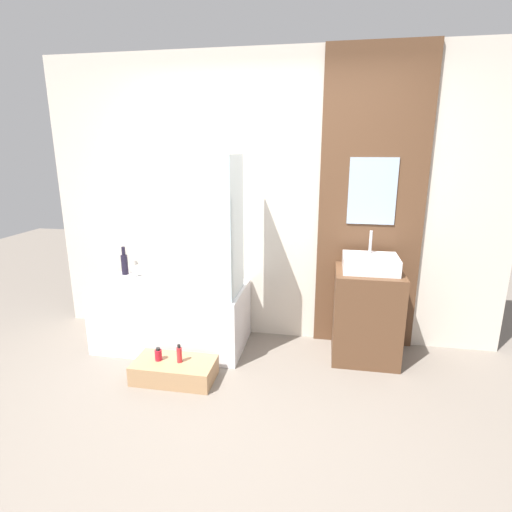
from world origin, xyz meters
TOP-DOWN VIEW (x-y plane):
  - ground_plane at (0.00, 0.00)m, footprint 12.00×12.00m
  - wall_tiled_back at (0.00, 1.58)m, footprint 4.20×0.06m
  - wall_wood_accent at (0.90, 1.53)m, footprint 0.89×0.04m
  - bathtub at (-0.83, 1.19)m, footprint 1.33×0.69m
  - glass_shower_screen at (-0.19, 1.10)m, footprint 0.01×0.48m
  - wooden_step_bench at (-0.60, 0.62)m, footprint 0.64×0.33m
  - vanity_cabinet at (0.90, 1.26)m, footprint 0.55×0.51m
  - sink at (0.90, 1.26)m, footprint 0.45×0.35m
  - vase_tall_dark at (-1.41, 1.45)m, footprint 0.06×0.06m
  - vase_round_light at (-1.27, 1.43)m, footprint 0.11×0.11m
  - bottle_soap_primary at (-0.73, 0.62)m, footprint 0.06×0.06m
  - bottle_soap_secondary at (-0.55, 0.62)m, footprint 0.04×0.04m

SIDE VIEW (x-z plane):
  - ground_plane at x=0.00m, z-range 0.00..0.00m
  - wooden_step_bench at x=-0.60m, z-range 0.00..0.16m
  - bottle_soap_primary at x=-0.73m, z-range 0.15..0.25m
  - bottle_soap_secondary at x=-0.55m, z-range 0.15..0.30m
  - bathtub at x=-0.83m, z-range 0.00..0.57m
  - vanity_cabinet at x=0.90m, z-range 0.00..0.79m
  - vase_round_light at x=-1.27m, z-range 0.57..0.68m
  - vase_tall_dark at x=-1.41m, z-range 0.54..0.82m
  - sink at x=0.90m, z-range 0.69..1.01m
  - glass_shower_screen at x=-0.19m, z-range 0.57..1.73m
  - wall_tiled_back at x=0.00m, z-range 0.00..2.60m
  - wall_wood_accent at x=0.90m, z-range 0.00..2.60m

